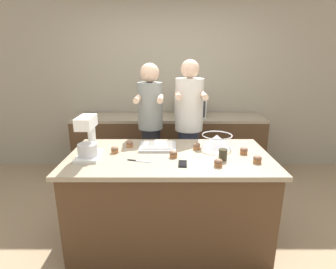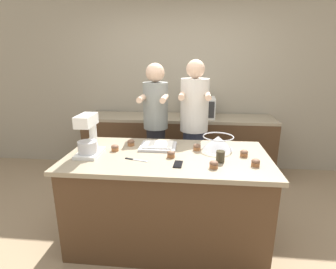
{
  "view_description": "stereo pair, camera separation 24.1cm",
  "coord_description": "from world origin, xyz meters",
  "px_view_note": "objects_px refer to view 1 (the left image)",
  "views": [
    {
      "loc": [
        -0.01,
        -2.26,
        1.74
      ],
      "look_at": [
        0.0,
        0.05,
        1.07
      ],
      "focal_mm": 28.0,
      "sensor_mm": 36.0,
      "label": 1
    },
    {
      "loc": [
        0.23,
        -2.25,
        1.74
      ],
      "look_at": [
        0.0,
        0.05,
        1.07
      ],
      "focal_mm": 28.0,
      "sensor_mm": 36.0,
      "label": 2
    }
  ],
  "objects_px": {
    "cupcake_1": "(128,144)",
    "cupcake_3": "(172,154)",
    "drinking_glass": "(222,155)",
    "cupcake_4": "(114,150)",
    "baking_tray": "(157,146)",
    "cupcake_6": "(217,162)",
    "cell_phone": "(181,164)",
    "stand_mixer": "(87,140)",
    "mixing_bowl": "(216,140)",
    "cupcake_5": "(243,150)",
    "cupcake_2": "(196,146)",
    "person_left": "(149,130)",
    "knife": "(137,161)",
    "microwave_oven": "(189,107)",
    "person_right": "(187,130)",
    "cupcake_0": "(256,159)"
  },
  "relations": [
    {
      "from": "cupcake_1",
      "to": "cupcake_3",
      "type": "distance_m",
      "value": 0.52
    },
    {
      "from": "mixing_bowl",
      "to": "stand_mixer",
      "type": "bearing_deg",
      "value": -166.42
    },
    {
      "from": "baking_tray",
      "to": "cupcake_6",
      "type": "bearing_deg",
      "value": -41.54
    },
    {
      "from": "baking_tray",
      "to": "cupcake_6",
      "type": "relative_size",
      "value": 4.97
    },
    {
      "from": "cupcake_3",
      "to": "cupcake_4",
      "type": "bearing_deg",
      "value": 168.13
    },
    {
      "from": "stand_mixer",
      "to": "baking_tray",
      "type": "xyz_separation_m",
      "value": [
        0.6,
        0.26,
        -0.15
      ]
    },
    {
      "from": "cell_phone",
      "to": "cupcake_5",
      "type": "xyz_separation_m",
      "value": [
        0.58,
        0.25,
        0.03
      ]
    },
    {
      "from": "baking_tray",
      "to": "cupcake_0",
      "type": "height_order",
      "value": "cupcake_0"
    },
    {
      "from": "cell_phone",
      "to": "cupcake_2",
      "type": "distance_m",
      "value": 0.41
    },
    {
      "from": "stand_mixer",
      "to": "cupcake_4",
      "type": "bearing_deg",
      "value": 31.47
    },
    {
      "from": "knife",
      "to": "cupcake_0",
      "type": "height_order",
      "value": "cupcake_0"
    },
    {
      "from": "stand_mixer",
      "to": "cupcake_1",
      "type": "relative_size",
      "value": 5.3
    },
    {
      "from": "microwave_oven",
      "to": "cupcake_3",
      "type": "bearing_deg",
      "value": -99.56
    },
    {
      "from": "microwave_oven",
      "to": "cupcake_6",
      "type": "relative_size",
      "value": 6.22
    },
    {
      "from": "cupcake_4",
      "to": "person_left",
      "type": "bearing_deg",
      "value": 67.57
    },
    {
      "from": "drinking_glass",
      "to": "cupcake_4",
      "type": "relative_size",
      "value": 1.38
    },
    {
      "from": "cupcake_2",
      "to": "cupcake_6",
      "type": "height_order",
      "value": "same"
    },
    {
      "from": "drinking_glass",
      "to": "cupcake_3",
      "type": "relative_size",
      "value": 1.38
    },
    {
      "from": "stand_mixer",
      "to": "mixing_bowl",
      "type": "xyz_separation_m",
      "value": [
        1.19,
        0.29,
        -0.1
      ]
    },
    {
      "from": "stand_mixer",
      "to": "drinking_glass",
      "type": "bearing_deg",
      "value": -2.77
    },
    {
      "from": "baking_tray",
      "to": "cupcake_2",
      "type": "relative_size",
      "value": 4.97
    },
    {
      "from": "mixing_bowl",
      "to": "cupcake_2",
      "type": "xyz_separation_m",
      "value": [
        -0.2,
        -0.06,
        -0.04
      ]
    },
    {
      "from": "baking_tray",
      "to": "knife",
      "type": "xyz_separation_m",
      "value": [
        -0.16,
        -0.35,
        -0.02
      ]
    },
    {
      "from": "person_right",
      "to": "cell_phone",
      "type": "height_order",
      "value": "person_right"
    },
    {
      "from": "person_right",
      "to": "cupcake_6",
      "type": "distance_m",
      "value": 1.04
    },
    {
      "from": "baking_tray",
      "to": "microwave_oven",
      "type": "relative_size",
      "value": 0.8
    },
    {
      "from": "mixing_bowl",
      "to": "cupcake_2",
      "type": "relative_size",
      "value": 4.23
    },
    {
      "from": "cell_phone",
      "to": "cupcake_4",
      "type": "height_order",
      "value": "cupcake_4"
    },
    {
      "from": "stand_mixer",
      "to": "baking_tray",
      "type": "bearing_deg",
      "value": 23.53
    },
    {
      "from": "baking_tray",
      "to": "knife",
      "type": "relative_size",
      "value": 1.65
    },
    {
      "from": "person_left",
      "to": "cupcake_5",
      "type": "height_order",
      "value": "person_left"
    },
    {
      "from": "mixing_bowl",
      "to": "cupcake_5",
      "type": "relative_size",
      "value": 4.23
    },
    {
      "from": "cupcake_3",
      "to": "mixing_bowl",
      "type": "bearing_deg",
      "value": 32.57
    },
    {
      "from": "mixing_bowl",
      "to": "cell_phone",
      "type": "distance_m",
      "value": 0.58
    },
    {
      "from": "stand_mixer",
      "to": "cupcake_2",
      "type": "relative_size",
      "value": 5.3
    },
    {
      "from": "person_left",
      "to": "drinking_glass",
      "type": "xyz_separation_m",
      "value": [
        0.69,
        -0.89,
        0.02
      ]
    },
    {
      "from": "cupcake_6",
      "to": "knife",
      "type": "bearing_deg",
      "value": 170.92
    },
    {
      "from": "person_right",
      "to": "knife",
      "type": "relative_size",
      "value": 8.03
    },
    {
      "from": "mixing_bowl",
      "to": "cupcake_2",
      "type": "height_order",
      "value": "mixing_bowl"
    },
    {
      "from": "mixing_bowl",
      "to": "cupcake_5",
      "type": "bearing_deg",
      "value": -41.0
    },
    {
      "from": "cell_phone",
      "to": "cupcake_2",
      "type": "height_order",
      "value": "cupcake_2"
    },
    {
      "from": "drinking_glass",
      "to": "cupcake_1",
      "type": "height_order",
      "value": "drinking_glass"
    },
    {
      "from": "mixing_bowl",
      "to": "knife",
      "type": "height_order",
      "value": "mixing_bowl"
    },
    {
      "from": "cupcake_3",
      "to": "cupcake_5",
      "type": "bearing_deg",
      "value": 7.64
    },
    {
      "from": "cell_phone",
      "to": "cupcake_3",
      "type": "xyz_separation_m",
      "value": [
        -0.07,
        0.16,
        0.03
      ]
    },
    {
      "from": "stand_mixer",
      "to": "cupcake_4",
      "type": "xyz_separation_m",
      "value": [
        0.2,
        0.12,
        -0.13
      ]
    },
    {
      "from": "stand_mixer",
      "to": "mixing_bowl",
      "type": "height_order",
      "value": "stand_mixer"
    },
    {
      "from": "person_right",
      "to": "mixing_bowl",
      "type": "relative_size",
      "value": 5.73
    },
    {
      "from": "cupcake_1",
      "to": "cupcake_4",
      "type": "distance_m",
      "value": 0.21
    },
    {
      "from": "person_right",
      "to": "microwave_oven",
      "type": "relative_size",
      "value": 3.9
    }
  ]
}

